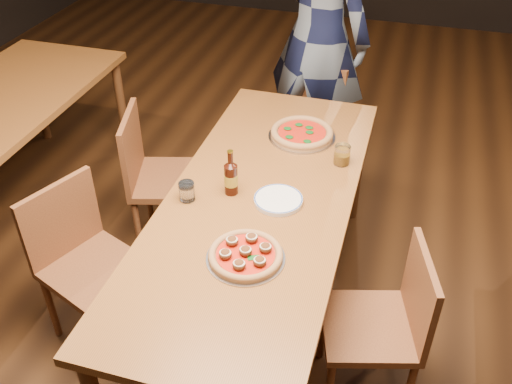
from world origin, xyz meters
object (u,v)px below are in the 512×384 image
(chair_main_e, at_px, (369,326))
(plate_stack, at_px, (278,200))
(table_main, at_px, (259,211))
(chair_main_sw, at_px, (170,178))
(amber_glass, at_px, (342,155))
(beer_bottle, at_px, (231,178))
(water_glass, at_px, (187,191))
(chair_end, at_px, (302,128))
(pizza_meatball, at_px, (246,255))
(chair_main_nw, at_px, (94,268))
(diner, at_px, (318,36))
(pizza_margherita, at_px, (302,133))

(chair_main_e, relative_size, plate_stack, 3.84)
(table_main, height_order, chair_main_e, chair_main_e)
(chair_main_sw, xyz_separation_m, chair_main_e, (1.20, -0.72, -0.02))
(amber_glass, bearing_deg, beer_bottle, -139.18)
(beer_bottle, relative_size, water_glass, 2.48)
(plate_stack, distance_m, amber_glass, 0.44)
(table_main, relative_size, amber_glass, 21.00)
(chair_end, xyz_separation_m, pizza_meatball, (0.12, -1.61, 0.36))
(chair_main_e, bearing_deg, table_main, -132.52)
(chair_main_nw, height_order, diner, diner)
(table_main, bearing_deg, plate_stack, -1.21)
(chair_main_sw, relative_size, diner, 0.46)
(pizza_meatball, bearing_deg, beer_bottle, 115.55)
(table_main, xyz_separation_m, chair_main_e, (0.56, -0.28, -0.27))
(table_main, bearing_deg, beer_bottle, 177.58)
(beer_bottle, xyz_separation_m, water_glass, (-0.17, -0.10, -0.03))
(table_main, height_order, chair_main_nw, chair_main_nw)
(chair_main_sw, height_order, plate_stack, chair_main_sw)
(pizza_meatball, height_order, water_glass, water_glass)
(pizza_meatball, height_order, amber_glass, amber_glass)
(chair_main_nw, bearing_deg, diner, 1.31)
(chair_end, bearing_deg, chair_main_nw, -92.96)
(beer_bottle, xyz_separation_m, diner, (0.09, 1.44, 0.12))
(beer_bottle, bearing_deg, chair_end, 86.81)
(diner, bearing_deg, chair_main_nw, 88.59)
(chair_main_e, distance_m, beer_bottle, 0.85)
(table_main, xyz_separation_m, plate_stack, (0.09, -0.00, 0.08))
(chair_main_e, bearing_deg, chair_main_sw, -136.57)
(table_main, bearing_deg, chair_end, 92.92)
(pizza_margherita, height_order, diner, diner)
(plate_stack, distance_m, diner, 1.47)
(chair_main_sw, xyz_separation_m, water_glass, (0.34, -0.53, 0.36))
(chair_main_nw, relative_size, beer_bottle, 3.94)
(water_glass, bearing_deg, amber_glass, 38.16)
(plate_stack, xyz_separation_m, water_glass, (-0.39, -0.09, 0.03))
(chair_main_nw, height_order, chair_end, chair_main_nw)
(chair_main_nw, height_order, beer_bottle, beer_bottle)
(table_main, relative_size, chair_end, 2.41)
(plate_stack, height_order, water_glass, water_glass)
(table_main, xyz_separation_m, beer_bottle, (-0.13, 0.01, 0.15))
(chair_main_sw, distance_m, beer_bottle, 0.78)
(diner, bearing_deg, amber_glass, 126.76)
(table_main, distance_m, pizza_meatball, 0.40)
(chair_main_e, height_order, diner, diner)
(plate_stack, relative_size, diner, 0.11)
(chair_main_nw, bearing_deg, table_main, -44.19)
(chair_end, height_order, beer_bottle, beer_bottle)
(chair_main_nw, height_order, pizza_margherita, chair_main_nw)
(plate_stack, distance_m, beer_bottle, 0.23)
(chair_main_nw, height_order, chair_main_sw, chair_main_sw)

